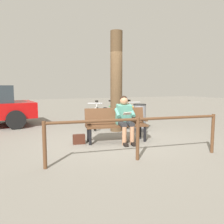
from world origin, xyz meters
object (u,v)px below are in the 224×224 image
object	(u,v)px
litter_bin	(140,117)
bicycle_purple	(130,116)
handbag	(79,139)
bicycle_blue	(115,117)
bench	(116,122)
person_reading	(125,117)
tree_trunk	(116,82)
bicycle_green	(96,117)

from	to	relation	value
litter_bin	bicycle_purple	world-z (taller)	bicycle_purple
handbag	bicycle_blue	bearing A→B (deg)	-134.26
bicycle_purple	bench	bearing A→B (deg)	-26.06
litter_bin	bicycle_purple	size ratio (longest dim) A/B	0.53
bicycle_purple	person_reading	bearing A→B (deg)	-20.46
tree_trunk	litter_bin	size ratio (longest dim) A/B	3.59
person_reading	bicycle_blue	distance (m)	2.31
tree_trunk	bicycle_blue	size ratio (longest dim) A/B	1.97
bicycle_green	person_reading	bearing A→B (deg)	24.35
bench	bicycle_purple	bearing A→B (deg)	-116.91
person_reading	bicycle_blue	size ratio (longest dim) A/B	0.75
bicycle_blue	litter_bin	bearing A→B (deg)	0.22
handbag	litter_bin	world-z (taller)	litter_bin
person_reading	bicycle_green	size ratio (longest dim) A/B	0.77
bench	person_reading	size ratio (longest dim) A/B	1.38
tree_trunk	bicycle_purple	bearing A→B (deg)	-139.70
person_reading	handbag	size ratio (longest dim) A/B	4.00
bicycle_purple	bicycle_green	world-z (taller)	same
litter_bin	bicycle_green	xyz separation A→B (m)	(1.08, -1.11, -0.08)
bicycle_green	bench	bearing A→B (deg)	19.68
bicycle_purple	tree_trunk	bearing A→B (deg)	-39.33
litter_bin	bicycle_purple	bearing A→B (deg)	-100.98
litter_bin	handbag	bearing A→B (deg)	20.85
tree_trunk	bicycle_purple	xyz separation A→B (m)	(-0.90, -0.76, -1.21)
bench	person_reading	xyz separation A→B (m)	(-0.17, 0.19, 0.16)
bench	bicycle_blue	bearing A→B (deg)	-104.24
litter_bin	person_reading	bearing A→B (deg)	45.80
bench	litter_bin	world-z (taller)	litter_bin
bench	bicycle_blue	size ratio (longest dim) A/B	1.04
handbag	litter_bin	xyz separation A→B (m)	(-2.25, -0.86, 0.32)
handbag	bicycle_blue	xyz separation A→B (m)	(-1.85, -1.90, 0.24)
tree_trunk	bicycle_green	xyz separation A→B (m)	(0.39, -0.82, -1.21)
person_reading	handbag	bearing A→B (deg)	-4.06
handbag	bicycle_green	size ratio (longest dim) A/B	0.19
tree_trunk	bicycle_purple	distance (m)	1.69
handbag	tree_trunk	xyz separation A→B (m)	(-1.56, -1.15, 1.45)
litter_bin	bicycle_green	bearing A→B (deg)	-45.80
bicycle_purple	bicycle_green	distance (m)	1.29
litter_bin	bicycle_blue	bearing A→B (deg)	-69.37
handbag	litter_bin	size ratio (longest dim) A/B	0.34
handbag	bicycle_blue	distance (m)	2.67
tree_trunk	bicycle_purple	world-z (taller)	tree_trunk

